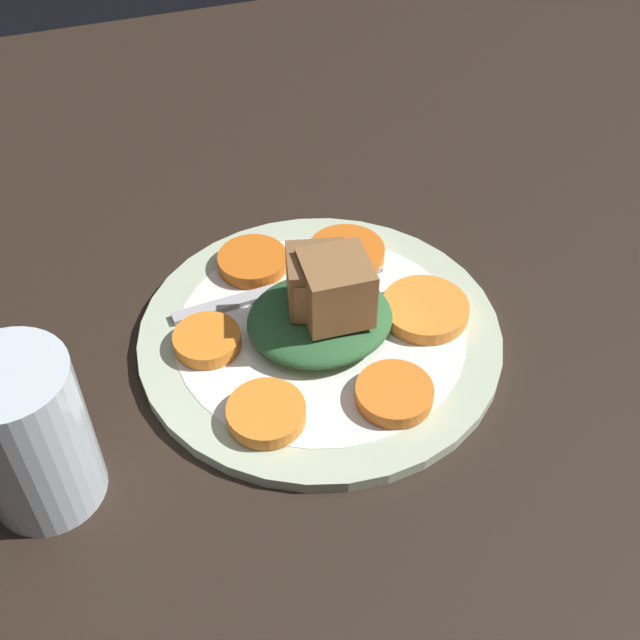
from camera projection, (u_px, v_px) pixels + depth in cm
name	position (u px, v px, depth cm)	size (l,w,h in cm)	color
table_slab	(320.00, 348.00, 61.85)	(120.00, 120.00, 2.00)	black
plate	(320.00, 335.00, 60.78)	(27.39, 27.39, 1.05)	beige
carrot_slice_0	(253.00, 261.00, 65.04)	(5.65, 5.65, 1.11)	orange
carrot_slice_1	(207.00, 340.00, 58.81)	(4.99, 4.99, 1.11)	orange
carrot_slice_2	(266.00, 413.00, 54.04)	(5.42, 5.42, 1.11)	orange
carrot_slice_3	(394.00, 393.00, 55.25)	(5.43, 5.43, 1.11)	orange
carrot_slice_4	(425.00, 309.00, 61.10)	(6.65, 6.65, 1.11)	orange
carrot_slice_5	(346.00, 253.00, 65.75)	(6.30, 6.30, 1.11)	orange
center_pile	(322.00, 304.00, 58.37)	(10.95, 9.86, 7.04)	#2D6033
fork	(284.00, 288.00, 63.33)	(17.31, 2.90, 0.40)	#B2B2B7
water_glass	(29.00, 435.00, 47.81)	(7.24, 7.24, 11.28)	silver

